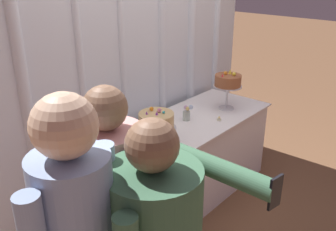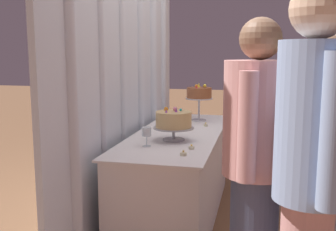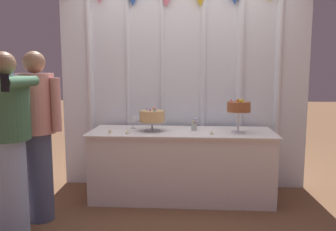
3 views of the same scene
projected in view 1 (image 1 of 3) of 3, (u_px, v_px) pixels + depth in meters
The scene contains 11 objects.
ground_plane at pixel (187, 204), 3.39m from camera, with size 24.00×24.00×0.00m, color brown.
draped_curtain at pixel (144, 49), 3.20m from camera, with size 2.93×0.16×2.57m.
cake_table at pixel (179, 164), 3.31m from camera, with size 1.99×0.70×0.76m.
cake_display_nearleft at pixel (156, 122), 2.86m from camera, with size 0.31×0.31×0.26m.
cake_display_nearright at pixel (228, 82), 3.42m from camera, with size 0.26×0.26×0.37m.
wine_glass at pixel (121, 132), 2.81m from camera, with size 0.07×0.07×0.14m.
flower_vase at pixel (187, 113), 3.25m from camera, with size 0.07×0.10×0.15m.
tealight_far_left at pixel (131, 166), 2.52m from camera, with size 0.05×0.05×0.04m.
tealight_near_left at pixel (152, 157), 2.64m from camera, with size 0.04×0.04×0.04m.
tealight_near_right at pixel (219, 119), 3.26m from camera, with size 0.04×0.04×0.04m.
guest_man_pink_jacket at pixel (113, 226), 1.81m from camera, with size 0.49×0.39×1.59m.
Camera 1 is at (-2.24, -1.70, 2.07)m, focal length 39.77 mm.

